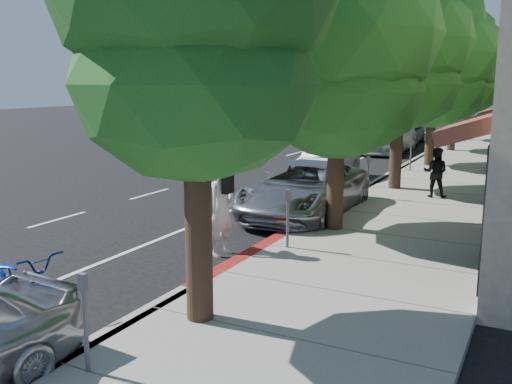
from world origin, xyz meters
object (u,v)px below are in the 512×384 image
Objects in this scene: silver_suv at (305,189)px; dark_sedan at (328,162)px; street_tree_3 at (435,57)px; street_tree_5 at (471,68)px; street_tree_4 at (456,64)px; white_pickup at (387,135)px; bicycle at (21,284)px; pedestrian at (436,172)px; street_tree_2 at (401,44)px; dark_suv_far at (406,131)px; street_tree_1 at (339,39)px; cyclist at (222,209)px.

silver_suv is 5.58m from dark_sedan.
street_tree_3 reaches higher than street_tree_5.
street_tree_4 is 1.40× the size of silver_suv.
white_pickup is at bearing 86.62° from dark_sedan.
street_tree_4 is at bearing -90.00° from street_tree_5.
street_tree_3 is 1.05× the size of street_tree_5.
bicycle is at bearing -96.00° from street_tree_4.
street_tree_5 is 19.35m from pedestrian.
street_tree_4 reaches higher than dark_sedan.
street_tree_3 is at bearing 90.00° from street_tree_2.
street_tree_5 reaches higher than dark_sedan.
pedestrian reaches higher than dark_sedan.
street_tree_4 reaches higher than silver_suv.
pedestrian is (4.57, -11.97, 0.06)m from white_pickup.
street_tree_4 is at bearing -85.31° from pedestrian.
street_tree_2 reaches higher than dark_suv_far.
street_tree_3 is 6.99m from white_pickup.
street_tree_4 reaches higher than bicycle.
street_tree_2 is 1.68× the size of dark_suv_far.
street_tree_2 is 12.09m from white_pickup.
white_pickup is at bearing -93.55° from dark_suv_far.
dark_sedan is 2.86× the size of pedestrian.
street_tree_5 is at bearing 85.04° from silver_suv.
street_tree_2 is 1.01× the size of street_tree_3.
street_tree_1 is 0.98× the size of street_tree_3.
street_tree_2 is at bearing -82.16° from dark_suv_far.
dark_sedan is at bearing -89.20° from white_pickup.
street_tree_1 reaches higher than bicycle.
silver_suv is at bearing -81.97° from dark_sedan.
cyclist is (-1.57, -8.69, -3.81)m from street_tree_2.
pedestrian reaches higher than dark_suv_far.
dark_sedan is (-2.71, -11.08, -3.79)m from street_tree_4.
silver_suv is (0.17, 4.19, -0.26)m from cyclist.
dark_sedan is (-2.71, -17.08, -3.73)m from street_tree_5.
dark_sedan is 0.74× the size of white_pickup.
street_tree_5 is 26.96m from cyclist.
street_tree_2 is 1.76× the size of dark_sedan.
silver_suv is at bearing 133.03° from street_tree_1.
cyclist is 0.38× the size of silver_suv.
street_tree_2 is at bearing 90.00° from street_tree_1.
street_tree_2 is 13.93m from bicycle.
street_tree_5 is at bearing 75.39° from dark_sedan.
white_pickup is 3.86× the size of pedestrian.
white_pickup reaches higher than dark_sedan.
dark_suv_far is at bearing 101.40° from street_tree_2.
street_tree_2 is at bearing -90.00° from street_tree_3.
street_tree_4 is (0.00, 18.00, -0.08)m from street_tree_1.
street_tree_5 is 5.47m from dark_suv_far.
street_tree_3 is 15.21m from cyclist.
street_tree_1 is at bearing -90.00° from street_tree_2.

